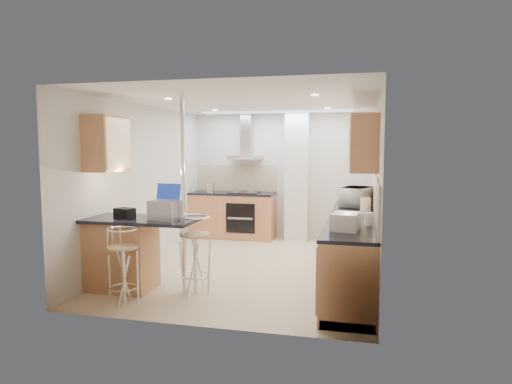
% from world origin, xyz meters
% --- Properties ---
extents(ground, '(4.80, 4.80, 0.00)m').
position_xyz_m(ground, '(0.00, 0.00, 0.00)').
color(ground, '#C8B385').
rests_on(ground, ground).
extents(room_shell, '(3.64, 4.84, 2.51)m').
position_xyz_m(room_shell, '(0.32, 0.38, 1.54)').
color(room_shell, silver).
rests_on(room_shell, ground).
extents(right_counter, '(0.63, 4.40, 0.92)m').
position_xyz_m(right_counter, '(1.50, 0.00, 0.46)').
color(right_counter, '#BB734B').
rests_on(right_counter, ground).
extents(back_counter, '(1.70, 0.63, 0.92)m').
position_xyz_m(back_counter, '(-0.95, 2.10, 0.46)').
color(back_counter, '#BB734B').
rests_on(back_counter, ground).
extents(peninsula, '(1.47, 0.72, 0.94)m').
position_xyz_m(peninsula, '(-1.12, -1.45, 0.48)').
color(peninsula, '#BB734B').
rests_on(peninsula, ground).
extents(microwave, '(0.53, 0.64, 0.30)m').
position_xyz_m(microwave, '(1.51, 0.46, 1.07)').
color(microwave, white).
rests_on(microwave, right_counter).
extents(laptop, '(0.39, 0.31, 0.24)m').
position_xyz_m(laptop, '(-0.76, -1.50, 1.06)').
color(laptop, '#A0A2A8').
rests_on(laptop, peninsula).
extents(bag, '(0.27, 0.23, 0.13)m').
position_xyz_m(bag, '(-1.32, -1.49, 1.00)').
color(bag, black).
rests_on(bag, peninsula).
extents(bar_stool_near, '(0.46, 0.46, 0.91)m').
position_xyz_m(bar_stool_near, '(-1.07, -1.98, 0.46)').
color(bar_stool_near, tan).
rests_on(bar_stool_near, ground).
extents(bar_stool_end, '(0.57, 0.57, 0.99)m').
position_xyz_m(bar_stool_end, '(-0.41, -1.38, 0.50)').
color(bar_stool_end, tan).
rests_on(bar_stool_end, ground).
extents(jar_a, '(0.13, 0.13, 0.18)m').
position_xyz_m(jar_a, '(1.48, 0.97, 1.01)').
color(jar_a, beige).
rests_on(jar_a, right_counter).
extents(jar_b, '(0.12, 0.12, 0.14)m').
position_xyz_m(jar_b, '(1.45, 1.14, 0.99)').
color(jar_b, beige).
rests_on(jar_b, right_counter).
extents(jar_c, '(0.14, 0.14, 0.22)m').
position_xyz_m(jar_c, '(1.66, -0.24, 1.03)').
color(jar_c, beige).
rests_on(jar_c, right_counter).
extents(jar_d, '(0.11, 0.11, 0.16)m').
position_xyz_m(jar_d, '(1.69, -1.23, 1.00)').
color(jar_d, white).
rests_on(jar_d, right_counter).
extents(bread_bin, '(0.33, 0.40, 0.19)m').
position_xyz_m(bread_bin, '(1.44, -1.58, 1.02)').
color(bread_bin, beige).
rests_on(bread_bin, right_counter).
extents(kettle, '(0.16, 0.16, 0.21)m').
position_xyz_m(kettle, '(-1.36, 1.93, 1.02)').
color(kettle, '#AFB2B4').
rests_on(kettle, back_counter).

